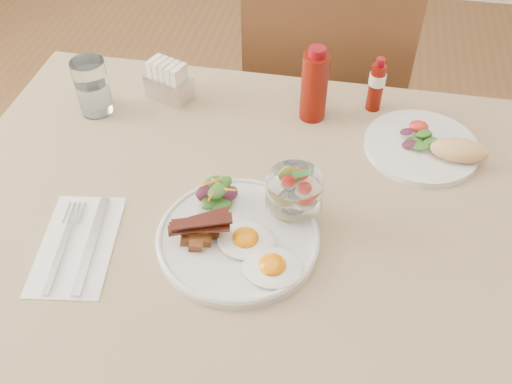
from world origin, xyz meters
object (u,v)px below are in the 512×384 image
object	(u,v)px
main_plate	(238,239)
fruit_cup	(294,191)
sugar_caddy	(169,83)
ketchup_bottle	(314,86)
chair_far	(323,103)
second_plate	(430,147)
table	(293,248)
hot_sauce_bottle	(376,85)
water_glass	(93,90)

from	to	relation	value
main_plate	fruit_cup	size ratio (longest dim) A/B	2.80
main_plate	sugar_caddy	world-z (taller)	sugar_caddy
main_plate	ketchup_bottle	world-z (taller)	ketchup_bottle
chair_far	second_plate	world-z (taller)	chair_far
fruit_cup	ketchup_bottle	world-z (taller)	ketchup_bottle
second_plate	ketchup_bottle	world-z (taller)	ketchup_bottle
table	ketchup_bottle	bearing A→B (deg)	91.19
table	hot_sauce_bottle	xyz separation A→B (m)	(0.12, 0.35, 0.15)
second_plate	chair_far	bearing A→B (deg)	118.63
fruit_cup	second_plate	distance (m)	0.34
table	water_glass	size ratio (longest dim) A/B	10.93
fruit_cup	main_plate	bearing A→B (deg)	-140.75
fruit_cup	chair_far	bearing A→B (deg)	89.65
sugar_caddy	water_glass	xyz separation A→B (m)	(-0.14, -0.07, 0.01)
second_plate	water_glass	bearing A→B (deg)	179.34
table	second_plate	distance (m)	0.34
table	chair_far	world-z (taller)	chair_far
chair_far	main_plate	distance (m)	0.78
chair_far	main_plate	bearing A→B (deg)	-96.85
hot_sauce_bottle	water_glass	size ratio (longest dim) A/B	1.03
main_plate	second_plate	bearing A→B (deg)	42.43
table	fruit_cup	world-z (taller)	fruit_cup
chair_far	main_plate	world-z (taller)	chair_far
main_plate	chair_far	bearing A→B (deg)	83.15
main_plate	ketchup_bottle	xyz separation A→B (m)	(0.08, 0.38, 0.07)
main_plate	second_plate	world-z (taller)	second_plate
second_plate	hot_sauce_bottle	xyz separation A→B (m)	(-0.12, 0.13, 0.05)
main_plate	fruit_cup	distance (m)	0.13
chair_far	ketchup_bottle	world-z (taller)	chair_far
second_plate	water_glass	xyz separation A→B (m)	(-0.71, 0.01, 0.04)
chair_far	hot_sauce_bottle	bearing A→B (deg)	-68.70
main_plate	second_plate	size ratio (longest dim) A/B	1.18
chair_far	second_plate	bearing A→B (deg)	-61.37
chair_far	table	bearing A→B (deg)	-90.00
sugar_caddy	water_glass	size ratio (longest dim) A/B	0.92
water_glass	hot_sauce_bottle	bearing A→B (deg)	11.48
second_plate	ketchup_bottle	xyz separation A→B (m)	(-0.25, 0.07, 0.06)
chair_far	water_glass	world-z (taller)	chair_far
table	ketchup_bottle	distance (m)	0.34
main_plate	water_glass	distance (m)	0.49
second_plate	sugar_caddy	bearing A→B (deg)	171.73
chair_far	second_plate	distance (m)	0.56
water_glass	fruit_cup	bearing A→B (deg)	-27.28
sugar_caddy	table	bearing A→B (deg)	-22.22
ketchup_bottle	hot_sauce_bottle	size ratio (longest dim) A/B	1.33
table	chair_far	bearing A→B (deg)	90.00
table	chair_far	xyz separation A→B (m)	(0.00, 0.66, -0.14)
fruit_cup	hot_sauce_bottle	bearing A→B (deg)	70.73
second_plate	hot_sauce_bottle	bearing A→B (deg)	132.79
chair_far	second_plate	xyz separation A→B (m)	(0.24, -0.44, 0.24)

